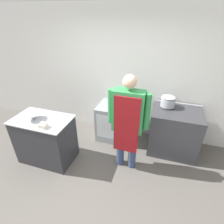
{
  "coord_description": "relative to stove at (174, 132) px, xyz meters",
  "views": [
    {
      "loc": [
        0.86,
        -1.51,
        2.49
      ],
      "look_at": [
        0.03,
        1.07,
        0.96
      ],
      "focal_mm": 28.0,
      "sensor_mm": 36.0,
      "label": 1
    }
  ],
  "objects": [
    {
      "name": "fridge_unit",
      "position": [
        -1.26,
        0.07,
        -0.06
      ],
      "size": [
        0.68,
        0.62,
        0.8
      ],
      "color": "#93999E",
      "rests_on": "ground_plane"
    },
    {
      "name": "person_cook",
      "position": [
        -0.8,
        -0.7,
        0.54
      ],
      "size": [
        0.68,
        0.24,
        1.74
      ],
      "color": "#38476B",
      "rests_on": "ground_plane"
    },
    {
      "name": "stock_pot",
      "position": [
        -0.2,
        0.12,
        0.58
      ],
      "size": [
        0.27,
        0.27,
        0.21
      ],
      "color": "#B2B5BC",
      "rests_on": "stove"
    },
    {
      "name": "mixing_bowl",
      "position": [
        -2.39,
        -1.02,
        0.49
      ],
      "size": [
        0.28,
        0.28,
        0.12
      ],
      "color": "#B2B5BC",
      "rests_on": "prep_counter"
    },
    {
      "name": "wall_back",
      "position": [
        -1.16,
        0.43,
        0.89
      ],
      "size": [
        8.0,
        0.05,
        2.7
      ],
      "color": "white",
      "rests_on": "ground_plane"
    },
    {
      "name": "ground_plane",
      "position": [
        -1.16,
        -1.54,
        -0.46
      ],
      "size": [
        14.0,
        14.0,
        0.0
      ],
      "primitive_type": "plane",
      "color": "#5B5651"
    },
    {
      "name": "prep_counter",
      "position": [
        -2.27,
        -0.97,
        -0.01
      ],
      "size": [
        1.03,
        0.64,
        0.89
      ],
      "color": "#2D2D33",
      "rests_on": "ground_plane"
    },
    {
      "name": "stove",
      "position": [
        0.0,
        0.0,
        0.0
      ],
      "size": [
        0.91,
        0.71,
        0.93
      ],
      "color": "#38383D",
      "rests_on": "ground_plane"
    },
    {
      "name": "plastic_tub",
      "position": [
        -2.07,
        -1.18,
        0.47
      ],
      "size": [
        0.12,
        0.12,
        0.07
      ],
      "color": "silver",
      "rests_on": "prep_counter"
    }
  ]
}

